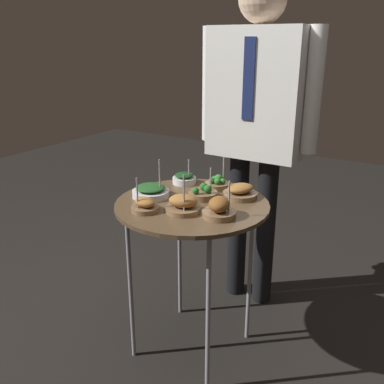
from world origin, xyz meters
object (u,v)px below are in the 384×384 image
at_px(bowl_roast_front_right, 219,209).
at_px(bowl_broccoli_center, 203,194).
at_px(bowl_roast_back_right, 145,205).
at_px(waiter_figure, 257,110).
at_px(bowl_spinach_near_rim, 184,179).
at_px(bowl_roast_front_left, 183,204).
at_px(bowl_roast_front_center, 240,192).
at_px(bowl_spinach_far_rim, 151,191).
at_px(bowl_broccoli_mid_left, 217,184).
at_px(serving_cart, 192,214).

relative_size(bowl_roast_front_right, bowl_broccoli_center, 1.05).
bearing_deg(bowl_roast_back_right, waiter_figure, 77.83).
bearing_deg(bowl_roast_front_right, waiter_figure, 101.57).
bearing_deg(bowl_roast_back_right, bowl_roast_front_right, 20.43).
bearing_deg(bowl_spinach_near_rim, bowl_broccoli_center, -35.56).
xyz_separation_m(bowl_roast_front_left, bowl_roast_back_right, (-0.14, -0.08, -0.01)).
height_order(bowl_roast_front_left, bowl_roast_front_center, bowl_roast_front_left).
bearing_deg(bowl_roast_back_right, bowl_roast_front_center, 53.37).
xyz_separation_m(bowl_spinach_near_rim, bowl_spinach_far_rim, (-0.03, -0.24, 0.00)).
height_order(bowl_roast_front_center, bowl_spinach_far_rim, bowl_spinach_far_rim).
xyz_separation_m(bowl_roast_front_right, bowl_broccoli_mid_left, (-0.17, 0.30, -0.01)).
height_order(serving_cart, bowl_spinach_near_rim, bowl_spinach_near_rim).
bearing_deg(waiter_figure, bowl_roast_back_right, -102.17).
height_order(serving_cart, waiter_figure, waiter_figure).
distance_m(serving_cart, bowl_roast_front_left, 0.14).
distance_m(bowl_roast_front_right, waiter_figure, 0.73).
height_order(bowl_broccoli_center, bowl_broccoli_mid_left, bowl_broccoli_mid_left).
bearing_deg(bowl_broccoli_center, bowl_roast_front_right, -42.59).
height_order(serving_cart, bowl_roast_front_left, bowl_roast_front_left).
relative_size(serving_cart, bowl_roast_front_center, 4.89).
height_order(bowl_roast_back_right, waiter_figure, waiter_figure).
bearing_deg(bowl_spinach_near_rim, bowl_roast_back_right, -81.74).
bearing_deg(bowl_roast_back_right, bowl_broccoli_mid_left, 73.39).
height_order(bowl_spinach_near_rim, bowl_roast_back_right, bowl_roast_back_right).
distance_m(bowl_roast_front_left, waiter_figure, 0.74).
bearing_deg(serving_cart, bowl_roast_back_right, -121.77).
height_order(bowl_roast_front_left, bowl_roast_back_right, bowl_roast_front_left).
relative_size(bowl_roast_front_left, waiter_figure, 0.10).
distance_m(bowl_spinach_near_rim, bowl_spinach_far_rim, 0.24).
bearing_deg(bowl_broccoli_center, bowl_spinach_near_rim, 144.44).
bearing_deg(serving_cart, bowl_roast_front_left, -77.47).
distance_m(bowl_roast_front_right, bowl_roast_front_center, 0.25).
relative_size(serving_cart, bowl_roast_front_left, 4.40).
relative_size(bowl_roast_back_right, waiter_figure, 0.09).
bearing_deg(bowl_roast_front_left, bowl_broccoli_center, 93.77).
distance_m(bowl_spinach_near_rim, bowl_roast_back_right, 0.40).
bearing_deg(serving_cart, bowl_broccoli_center, 80.66).
relative_size(bowl_broccoli_center, bowl_broccoli_mid_left, 0.95).
distance_m(bowl_broccoli_mid_left, bowl_spinach_far_rim, 0.33).
bearing_deg(bowl_roast_front_center, bowl_roast_front_left, -114.27).
height_order(bowl_broccoli_center, bowl_spinach_far_rim, bowl_spinach_far_rim).
xyz_separation_m(serving_cart, bowl_roast_back_right, (-0.12, -0.19, 0.08)).
xyz_separation_m(bowl_roast_front_center, bowl_roast_back_right, (-0.27, -0.36, -0.00)).
xyz_separation_m(bowl_roast_front_center, bowl_spinach_far_rim, (-0.35, -0.21, -0.00)).
distance_m(bowl_roast_front_left, bowl_roast_front_center, 0.31).
bearing_deg(bowl_roast_front_center, bowl_roast_front_right, -83.89).
relative_size(bowl_roast_front_right, bowl_spinach_near_rim, 1.19).
bearing_deg(bowl_spinach_far_rim, bowl_spinach_near_rim, 83.55).
relative_size(bowl_broccoli_mid_left, waiter_figure, 0.09).
relative_size(serving_cart, bowl_broccoli_mid_left, 5.02).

